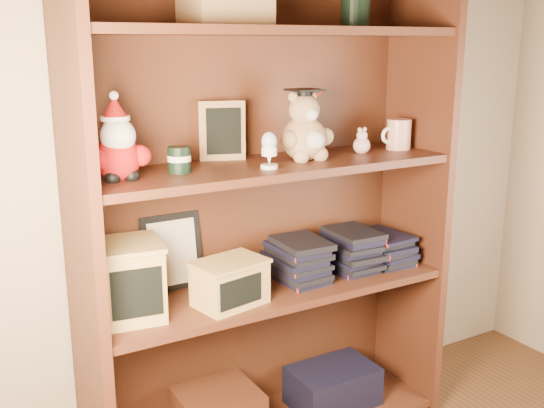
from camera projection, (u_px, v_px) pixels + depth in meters
The scene contains 16 objects.
bookcase at pixel (263, 213), 2.02m from camera, with size 1.20×0.35×1.60m.
shelf_lower at pixel (272, 289), 2.04m from camera, with size 1.14×0.33×0.02m.
shelf_upper at pixel (272, 167), 1.94m from camera, with size 1.14×0.33×0.02m.
santa_plush at pixel (118, 147), 1.68m from camera, with size 0.17×0.12×0.24m.
teachers_tin at pixel (179, 159), 1.78m from camera, with size 0.07×0.07×0.07m.
chalkboard_plaque at pixel (222, 132), 1.96m from camera, with size 0.14×0.10×0.18m.
egg_cup at pixel (269, 149), 1.83m from camera, with size 0.05×0.05×0.11m.
grad_teddy_bear at pixel (305, 132), 1.96m from camera, with size 0.18×0.16×0.23m.
pink_figurine at pixel (362, 143), 2.09m from camera, with size 0.06×0.06×0.09m.
teacher_mug at pixel (398, 134), 2.16m from camera, with size 0.12×0.08×0.10m.
certificate_frame at pixel (172, 252), 1.98m from camera, with size 0.19×0.05×0.24m.
treats_box at pixel (126, 280), 1.77m from camera, with size 0.23×0.23×0.22m.
pencils_box at pixel (230, 282), 1.87m from camera, with size 0.23×0.19×0.14m.
book_stack_left at pixel (298, 262), 2.07m from camera, with size 0.14×0.20×0.13m.
book_stack_mid at pixel (351, 251), 2.17m from camera, with size 0.14×0.20×0.13m.
book_stack_right at pixel (383, 247), 2.24m from camera, with size 0.14×0.20×0.11m.
Camera 1 is at (-0.77, -0.34, 1.31)m, focal length 42.00 mm.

